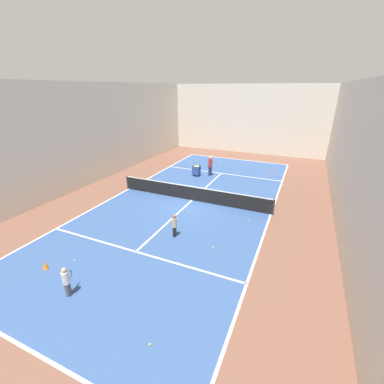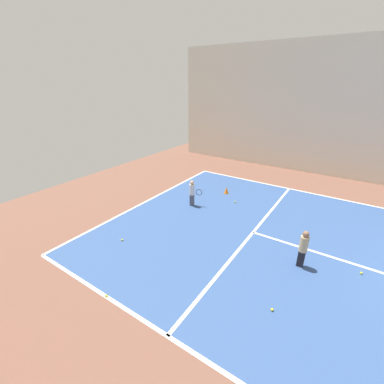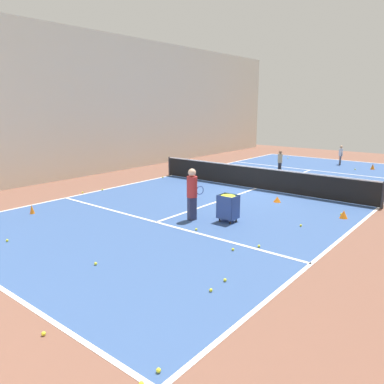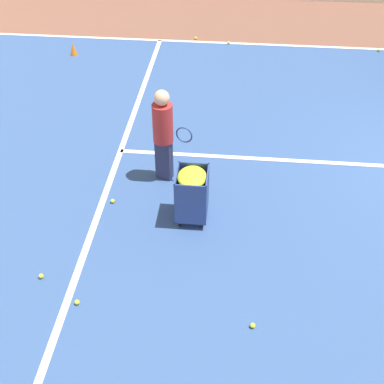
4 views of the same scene
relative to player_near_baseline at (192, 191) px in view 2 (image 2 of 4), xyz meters
The scene contains 10 objects.
line_baseline_near 2.17m from the player_near_baseline, 72.32° to the right, with size 9.90×0.10×0.00m, color white.
line_service_near 3.19m from the player_near_baseline, 78.43° to the left, with size 9.90×0.10×0.00m, color white.
player_near_baseline is the anchor object (origin of this frame).
child_midcourt 5.15m from the player_near_baseline, 71.71° to the left, with size 0.25×0.25×1.20m.
training_cone_3 2.18m from the player_near_baseline, 162.11° to the left, with size 0.23×0.23×0.32m, color orange.
tennis_ball_3 3.71m from the player_near_baseline, ahead, with size 0.07×0.07×0.07m, color yellow.
tennis_ball_5 6.01m from the player_near_baseline, 52.13° to the left, with size 0.07×0.07×0.07m, color yellow.
tennis_ball_10 2.05m from the player_near_baseline, 132.05° to the left, with size 0.07×0.07×0.07m, color yellow.
tennis_ball_21 6.54m from the player_near_baseline, 81.04° to the left, with size 0.07×0.07×0.07m, color yellow.
tennis_ball_24 5.71m from the player_near_baseline, 10.97° to the left, with size 0.07×0.07×0.07m, color yellow.
Camera 2 is at (7.84, -3.59, 5.02)m, focal length 24.00 mm.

